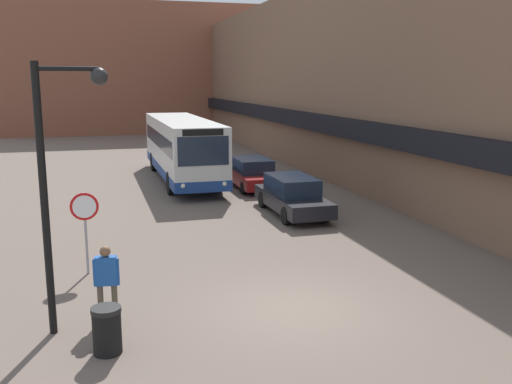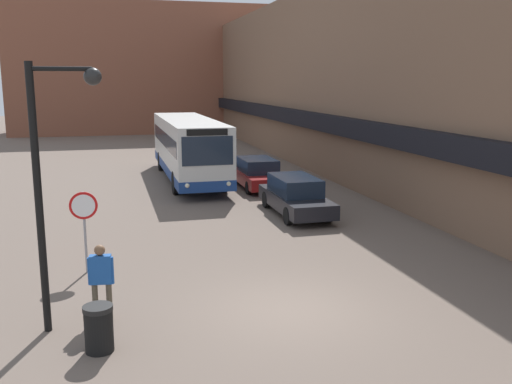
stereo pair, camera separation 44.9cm
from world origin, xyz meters
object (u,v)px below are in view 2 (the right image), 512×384
at_px(parked_car_middle, 258,173).
at_px(street_lamp, 52,166).
at_px(city_bus, 188,147).
at_px(pedestrian, 101,275).
at_px(parked_car_front, 295,196).
at_px(stop_sign, 84,214).
at_px(trash_bin, 99,328).

height_order(parked_car_middle, street_lamp, street_lamp).
relative_size(city_bus, pedestrian, 6.99).
xyz_separation_m(parked_car_front, stop_sign, (-7.85, -5.20, 0.90)).
relative_size(parked_car_front, street_lamp, 0.86).
height_order(city_bus, parked_car_middle, city_bus).
distance_m(city_bus, pedestrian, 18.20).
bearing_deg(parked_car_front, trash_bin, -126.30).
distance_m(parked_car_middle, street_lamp, 17.17).
bearing_deg(parked_car_front, stop_sign, -146.48).
xyz_separation_m(street_lamp, pedestrian, (0.83, 0.27, -2.51)).
height_order(parked_car_front, pedestrian, pedestrian).
bearing_deg(parked_car_front, parked_car_middle, 90.00).
bearing_deg(parked_car_front, street_lamp, -132.79).
height_order(parked_car_front, parked_car_middle, parked_car_front).
distance_m(city_bus, stop_sign, 15.01).
bearing_deg(street_lamp, parked_car_middle, 60.87).
xyz_separation_m(parked_car_middle, trash_bin, (-7.47, -16.05, -0.25)).
height_order(city_bus, stop_sign, city_bus).
height_order(city_bus, trash_bin, city_bus).
distance_m(city_bus, street_lamp, 18.74).
bearing_deg(street_lamp, city_bus, 73.67).
relative_size(parked_car_front, trash_bin, 5.14).
height_order(pedestrian, trash_bin, pedestrian).
height_order(parked_car_front, stop_sign, stop_sign).
xyz_separation_m(city_bus, trash_bin, (-4.47, -19.17, -1.30)).
height_order(street_lamp, pedestrian, street_lamp).
bearing_deg(stop_sign, street_lamp, -96.02).
xyz_separation_m(parked_car_middle, street_lamp, (-8.24, -14.79, 2.82)).
xyz_separation_m(stop_sign, pedestrian, (0.44, -3.44, -0.61)).
distance_m(parked_car_front, stop_sign, 9.46).
distance_m(parked_car_front, trash_bin, 12.62).
xyz_separation_m(city_bus, pedestrian, (-4.41, -17.64, -0.73)).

